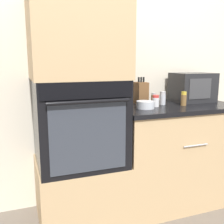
# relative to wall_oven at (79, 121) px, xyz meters

# --- Properties ---
(wall_back) EXTENTS (8.00, 0.05, 2.50)m
(wall_back) POSITION_rel_wall_oven_xyz_m (0.33, 0.33, 0.44)
(wall_back) COLOR beige
(wall_back) RESTS_ON ground_plane
(oven_cabinet_base) EXTENTS (0.67, 0.60, 0.49)m
(oven_cabinet_base) POSITION_rel_wall_oven_xyz_m (0.00, 0.00, -0.57)
(oven_cabinet_base) COLOR tan
(oven_cabinet_base) RESTS_ON ground_plane
(wall_oven) EXTENTS (0.64, 0.64, 0.65)m
(wall_oven) POSITION_rel_wall_oven_xyz_m (0.00, 0.00, 0.00)
(wall_oven) COLOR black
(wall_oven) RESTS_ON oven_cabinet_base
(oven_cabinet_upper) EXTENTS (0.67, 0.60, 0.62)m
(oven_cabinet_upper) POSITION_rel_wall_oven_xyz_m (0.00, 0.00, 0.64)
(oven_cabinet_upper) COLOR tan
(oven_cabinet_upper) RESTS_ON wall_oven
(counter_unit) EXTENTS (1.07, 0.63, 0.90)m
(counter_unit) POSITION_rel_wall_oven_xyz_m (0.86, 0.00, -0.37)
(counter_unit) COLOR tan
(counter_unit) RESTS_ON ground_plane
(microwave) EXTENTS (0.37, 0.28, 0.27)m
(microwave) POSITION_rel_wall_oven_xyz_m (1.12, 0.12, 0.22)
(microwave) COLOR #232326
(microwave) RESTS_ON counter_unit
(knife_block) EXTENTS (0.10, 0.12, 0.24)m
(knife_block) POSITION_rel_wall_oven_xyz_m (0.61, 0.16, 0.18)
(knife_block) COLOR brown
(knife_block) RESTS_ON counter_unit
(bowl) EXTENTS (0.15, 0.15, 0.06)m
(bowl) POSITION_rel_wall_oven_xyz_m (0.53, -0.07, 0.11)
(bowl) COLOR silver
(bowl) RESTS_ON counter_unit
(condiment_jar_near) EXTENTS (0.05, 0.05, 0.12)m
(condiment_jar_near) POSITION_rel_wall_oven_xyz_m (0.90, -0.06, 0.14)
(condiment_jar_near) COLOR brown
(condiment_jar_near) RESTS_ON counter_unit
(condiment_jar_mid) EXTENTS (0.04, 0.04, 0.09)m
(condiment_jar_mid) POSITION_rel_wall_oven_xyz_m (0.73, 0.16, 0.13)
(condiment_jar_mid) COLOR brown
(condiment_jar_mid) RESTS_ON counter_unit
(condiment_jar_far) EXTENTS (0.06, 0.06, 0.10)m
(condiment_jar_far) POSITION_rel_wall_oven_xyz_m (0.65, -0.02, 0.13)
(condiment_jar_far) COLOR silver
(condiment_jar_far) RESTS_ON counter_unit
(condiment_jar_back) EXTENTS (0.05, 0.05, 0.12)m
(condiment_jar_back) POSITION_rel_wall_oven_xyz_m (0.76, 0.05, 0.14)
(condiment_jar_back) COLOR silver
(condiment_jar_back) RESTS_ON counter_unit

